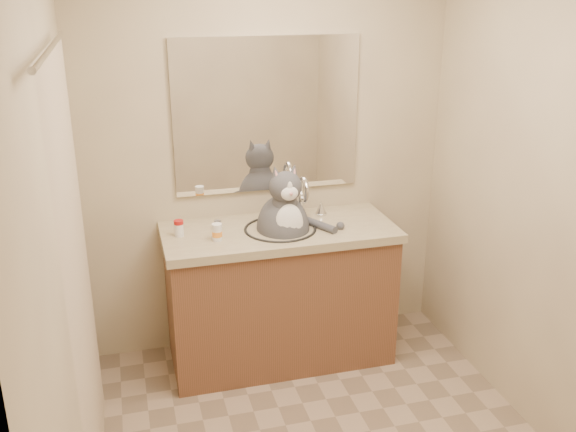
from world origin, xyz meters
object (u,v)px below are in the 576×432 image
at_px(cat, 284,224).
at_px(pill_bottle_redcap, 179,228).
at_px(pill_bottle_orange, 217,232).
at_px(grey_canister, 218,225).

bearing_deg(cat, pill_bottle_redcap, 171.11).
bearing_deg(pill_bottle_orange, pill_bottle_redcap, 148.91).
xyz_separation_m(pill_bottle_redcap, pill_bottle_orange, (0.19, -0.12, -0.00)).
distance_m(pill_bottle_orange, grey_canister, 0.15).
bearing_deg(pill_bottle_redcap, pill_bottle_orange, -31.09).
bearing_deg(grey_canister, pill_bottle_orange, -100.18).
relative_size(pill_bottle_orange, grey_canister, 1.60).
bearing_deg(pill_bottle_orange, cat, 8.31).
distance_m(pill_bottle_redcap, pill_bottle_orange, 0.23).
bearing_deg(grey_canister, cat, -13.39).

